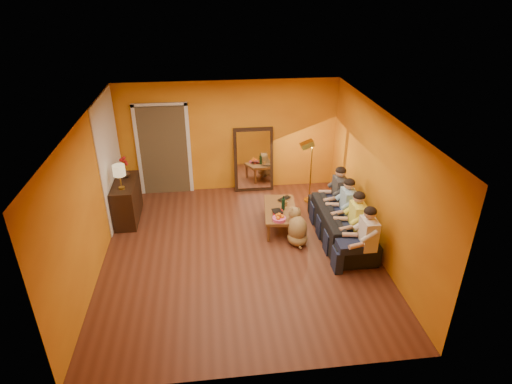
{
  "coord_description": "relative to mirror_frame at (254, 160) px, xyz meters",
  "views": [
    {
      "loc": [
        -0.51,
        -6.58,
        4.65
      ],
      "look_at": [
        0.35,
        0.5,
        1.0
      ],
      "focal_mm": 30.0,
      "sensor_mm": 36.0,
      "label": 1
    }
  ],
  "objects": [
    {
      "name": "book_lower",
      "position": [
        0.15,
        -1.99,
        -0.33
      ],
      "size": [
        0.24,
        0.29,
        0.02
      ],
      "primitive_type": "imported",
      "rotation": [
        0.0,
        0.0,
        -0.17
      ],
      "color": "black",
      "rests_on": "coffee_table"
    },
    {
      "name": "coffee_table",
      "position": [
        0.33,
        -1.79,
        -0.55
      ],
      "size": [
        0.75,
        1.28,
        0.42
      ],
      "primitive_type": null,
      "rotation": [
        0.0,
        0.0,
        -0.11
      ],
      "color": "brown",
      "rests_on": "floor"
    },
    {
      "name": "flowers",
      "position": [
        -2.79,
        -0.83,
        0.45
      ],
      "size": [
        0.17,
        0.17,
        0.48
      ],
      "primitive_type": null,
      "color": "#A01312",
      "rests_on": "vase"
    },
    {
      "name": "wine_bottle",
      "position": [
        0.38,
        -1.84,
        -0.18
      ],
      "size": [
        0.07,
        0.07,
        0.31
      ],
      "primitive_type": "cylinder",
      "color": "black",
      "rests_on": "coffee_table"
    },
    {
      "name": "room_shell",
      "position": [
        -0.55,
        -2.26,
        0.54
      ],
      "size": [
        5.0,
        5.5,
        2.6
      ],
      "color": "brown",
      "rests_on": "ground"
    },
    {
      "name": "person_far_left",
      "position": [
        1.58,
        -3.34,
        -0.15
      ],
      "size": [
        0.7,
        0.44,
        1.22
      ],
      "primitive_type": null,
      "color": "beige",
      "rests_on": "sofa"
    },
    {
      "name": "vase",
      "position": [
        -2.79,
        -0.83,
        0.19
      ],
      "size": [
        0.19,
        0.19,
        0.19
      ],
      "primitive_type": "imported",
      "color": "black",
      "rests_on": "sideboard"
    },
    {
      "name": "sideboard",
      "position": [
        -2.79,
        -1.08,
        -0.34
      ],
      "size": [
        0.44,
        1.18,
        0.85
      ],
      "primitive_type": "cube",
      "color": "black",
      "rests_on": "floor"
    },
    {
      "name": "dog",
      "position": [
        0.56,
        -2.4,
        -0.4
      ],
      "size": [
        0.57,
        0.7,
        0.72
      ],
      "primitive_type": null,
      "rotation": [
        0.0,
        0.0,
        0.35
      ],
      "color": "#9E8047",
      "rests_on": "floor"
    },
    {
      "name": "white_accent",
      "position": [
        -3.04,
        -0.88,
        0.54
      ],
      "size": [
        0.02,
        1.9,
        2.58
      ],
      "primitive_type": "cube",
      "color": "white",
      "rests_on": "wall_left"
    },
    {
      "name": "mirror_frame",
      "position": [
        0.0,
        0.0,
        0.0
      ],
      "size": [
        0.92,
        0.27,
        1.51
      ],
      "primitive_type": "cube",
      "rotation": [
        -0.14,
        0.0,
        0.0
      ],
      "color": "black",
      "rests_on": "floor"
    },
    {
      "name": "table_lamp",
      "position": [
        -2.79,
        -1.38,
        0.34
      ],
      "size": [
        0.24,
        0.24,
        0.51
      ],
      "primitive_type": null,
      "color": "beige",
      "rests_on": "sideboard"
    },
    {
      "name": "person_mid_left",
      "position": [
        1.58,
        -2.79,
        -0.15
      ],
      "size": [
        0.7,
        0.44,
        1.22
      ],
      "primitive_type": null,
      "color": "#E6E84D",
      "rests_on": "sofa"
    },
    {
      "name": "doorway_recess",
      "position": [
        -2.05,
        0.2,
        0.29
      ],
      "size": [
        1.06,
        0.3,
        2.1
      ],
      "primitive_type": "cube",
      "color": "#3F2D19",
      "rests_on": "floor"
    },
    {
      "name": "sofa",
      "position": [
        1.45,
        -2.34,
        -0.45
      ],
      "size": [
        2.13,
        0.83,
        0.62
      ],
      "primitive_type": "imported",
      "rotation": [
        0.0,
        0.0,
        1.57
      ],
      "color": "black",
      "rests_on": "floor"
    },
    {
      "name": "book_upper",
      "position": [
        0.15,
        -2.0,
        -0.29
      ],
      "size": [
        0.21,
        0.26,
        0.02
      ],
      "primitive_type": "imported",
      "rotation": [
        0.0,
        0.0,
        0.18
      ],
      "color": "black",
      "rests_on": "book_mid"
    },
    {
      "name": "fruit_bowl",
      "position": [
        0.23,
        -2.24,
        -0.26
      ],
      "size": [
        0.26,
        0.26,
        0.16
      ],
      "primitive_type": null,
      "color": "#DA4D90",
      "rests_on": "coffee_table"
    },
    {
      "name": "door_jamb_left",
      "position": [
        -2.62,
        0.08,
        0.29
      ],
      "size": [
        0.08,
        0.06,
        2.2
      ],
      "primitive_type": "cube",
      "color": "white",
      "rests_on": "wall_back"
    },
    {
      "name": "door_header",
      "position": [
        -2.05,
        0.08,
        1.36
      ],
      "size": [
        1.22,
        0.06,
        0.08
      ],
      "primitive_type": "cube",
      "color": "white",
      "rests_on": "wall_back"
    },
    {
      "name": "door_jamb_right",
      "position": [
        -1.48,
        0.08,
        0.29
      ],
      "size": [
        0.08,
        0.06,
        2.2
      ],
      "primitive_type": "cube",
      "color": "white",
      "rests_on": "wall_back"
    },
    {
      "name": "floor_lamp",
      "position": [
        1.19,
        -0.77,
        -0.04
      ],
      "size": [
        0.31,
        0.25,
        1.44
      ],
      "primitive_type": null,
      "rotation": [
        0.0,
        0.0,
        0.05
      ],
      "color": "gold",
      "rests_on": "floor"
    },
    {
      "name": "tumbler",
      "position": [
        0.45,
        -1.67,
        -0.29
      ],
      "size": [
        0.11,
        0.11,
        0.1
      ],
      "primitive_type": "imported",
      "rotation": [
        0.0,
        0.0,
        -0.05
      ],
      "color": "#B27F3F",
      "rests_on": "coffee_table"
    },
    {
      "name": "book_mid",
      "position": [
        0.16,
        -1.98,
        -0.31
      ],
      "size": [
        0.23,
        0.28,
        0.02
      ],
      "primitive_type": "imported",
      "rotation": [
        0.0,
        0.0,
        -0.19
      ],
      "color": "#A01312",
      "rests_on": "book_lower"
    },
    {
      "name": "mirror_glass",
      "position": [
        0.0,
        -0.04,
        0.0
      ],
      "size": [
        0.78,
        0.21,
        1.35
      ],
      "primitive_type": "cube",
      "rotation": [
        -0.14,
        0.0,
        0.0
      ],
      "color": "white",
      "rests_on": "mirror_frame"
    },
    {
      "name": "laptop",
      "position": [
        0.51,
        -1.44,
        -0.33
      ],
      "size": [
        0.37,
        0.35,
        0.02
      ],
      "primitive_type": "imported",
      "rotation": [
        0.0,
        0.0,
        0.67
      ],
      "color": "black",
      "rests_on": "coffee_table"
    },
    {
      "name": "person_far_right",
      "position": [
        1.58,
        -1.69,
        -0.15
      ],
      "size": [
        0.7,
        0.44,
        1.22
      ],
      "primitive_type": null,
      "color": "#303135",
      "rests_on": "sofa"
    },
    {
      "name": "person_mid_right",
      "position": [
        1.58,
        -2.24,
        -0.15
      ],
      "size": [
        0.7,
        0.44,
        1.22
      ],
      "primitive_type": null,
      "color": "#87B1D1",
      "rests_on": "sofa"
    }
  ]
}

